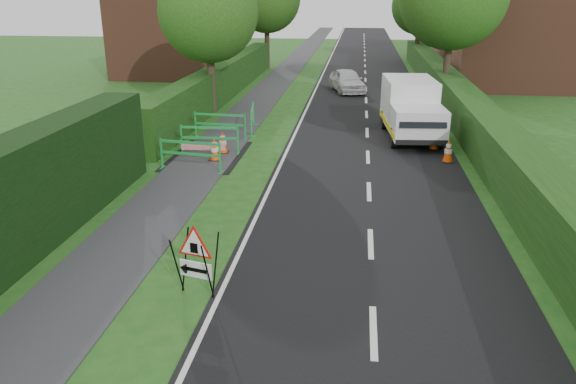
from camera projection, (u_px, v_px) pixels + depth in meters
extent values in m
plane|color=#1A4F16|center=(213.00, 358.00, 8.78)|extent=(120.00, 120.00, 0.00)
cube|color=black|center=(365.00, 68.00, 41.13)|extent=(6.00, 90.00, 0.02)
cube|color=#2D2D30|center=(291.00, 66.00, 41.78)|extent=(2.00, 90.00, 0.02)
cube|color=#14380F|center=(224.00, 97.00, 29.88)|extent=(1.00, 24.00, 1.80)
cube|color=#14380F|center=(465.00, 130.00, 22.94)|extent=(1.20, 50.00, 1.50)
cube|color=brown|center=(177.00, 32.00, 36.99)|extent=(7.00, 7.00, 5.50)
cube|color=brown|center=(515.00, 38.00, 32.68)|extent=(7.00, 7.00, 5.50)
cube|color=brown|center=(484.00, 24.00, 45.62)|extent=(7.00, 7.00, 5.50)
cylinder|color=#2D2116|center=(212.00, 85.00, 25.66)|extent=(0.36, 0.36, 2.62)
sphere|color=#194211|center=(208.00, 12.00, 24.57)|extent=(4.40, 4.40, 4.40)
cylinder|color=#2D2116|center=(446.00, 73.00, 28.05)|extent=(0.36, 0.36, 2.97)
cylinder|color=#2D2116|center=(267.00, 48.00, 40.55)|extent=(0.36, 0.36, 2.80)
cylinder|color=#2D2116|center=(417.00, 47.00, 43.06)|extent=(0.36, 0.36, 2.45)
sphere|color=#194211|center=(420.00, 6.00, 42.04)|extent=(4.20, 4.20, 4.20)
cylinder|color=black|center=(177.00, 266.00, 10.37)|extent=(0.12, 0.37, 1.20)
cylinder|color=black|center=(185.00, 259.00, 10.63)|extent=(0.12, 0.37, 1.20)
cylinder|color=black|center=(208.00, 272.00, 10.14)|extent=(0.12, 0.37, 1.20)
cylinder|color=black|center=(216.00, 265.00, 10.41)|extent=(0.12, 0.37, 1.20)
cube|color=white|center=(196.00, 270.00, 10.39)|extent=(0.65, 0.19, 0.32)
cube|color=black|center=(195.00, 270.00, 10.38)|extent=(0.46, 0.13, 0.08)
cone|color=black|center=(183.00, 268.00, 10.47)|extent=(0.19, 0.23, 0.19)
cube|color=black|center=(194.00, 248.00, 10.22)|extent=(0.15, 0.05, 0.19)
cube|color=silver|center=(409.00, 101.00, 22.10)|extent=(2.07, 3.11, 1.78)
cube|color=silver|center=(418.00, 123.00, 20.10)|extent=(1.99, 2.06, 1.09)
cube|color=black|center=(423.00, 121.00, 19.15)|extent=(1.63, 0.34, 0.50)
cube|color=yellow|center=(386.00, 123.00, 21.57)|extent=(0.38, 4.54, 0.22)
cube|color=yellow|center=(435.00, 124.00, 21.49)|extent=(0.38, 4.54, 0.22)
cube|color=black|center=(421.00, 142.00, 19.41)|extent=(1.81, 0.26, 0.18)
cylinder|color=black|center=(394.00, 138.00, 20.28)|extent=(0.28, 0.75, 0.74)
cylinder|color=black|center=(440.00, 138.00, 20.22)|extent=(0.28, 0.75, 0.74)
cylinder|color=black|center=(384.00, 120.00, 23.07)|extent=(0.28, 0.75, 0.74)
cylinder|color=black|center=(425.00, 120.00, 23.00)|extent=(0.28, 0.75, 0.74)
cube|color=black|center=(447.00, 162.00, 18.69)|extent=(0.38, 0.38, 0.04)
cone|color=#FF4708|center=(448.00, 150.00, 18.56)|extent=(0.32, 0.32, 0.75)
cylinder|color=white|center=(448.00, 151.00, 18.57)|extent=(0.25, 0.25, 0.14)
cylinder|color=white|center=(449.00, 146.00, 18.50)|extent=(0.17, 0.17, 0.10)
cube|color=black|center=(434.00, 149.00, 20.19)|extent=(0.38, 0.38, 0.04)
cone|color=#FF4708|center=(435.00, 138.00, 20.06)|extent=(0.32, 0.32, 0.75)
cylinder|color=white|center=(434.00, 139.00, 20.07)|extent=(0.25, 0.25, 0.14)
cylinder|color=white|center=(435.00, 134.00, 20.01)|extent=(0.17, 0.17, 0.10)
cube|color=black|center=(436.00, 130.00, 22.80)|extent=(0.38, 0.38, 0.04)
cone|color=#FF4708|center=(437.00, 121.00, 22.66)|extent=(0.32, 0.32, 0.75)
cylinder|color=white|center=(437.00, 122.00, 22.68)|extent=(0.25, 0.25, 0.14)
cylinder|color=white|center=(437.00, 117.00, 22.61)|extent=(0.17, 0.17, 0.10)
cube|color=black|center=(215.00, 160.00, 18.89)|extent=(0.38, 0.38, 0.04)
cone|color=#FF4708|center=(215.00, 148.00, 18.75)|extent=(0.32, 0.32, 0.75)
cylinder|color=white|center=(215.00, 150.00, 18.77)|extent=(0.25, 0.25, 0.14)
cylinder|color=white|center=(214.00, 144.00, 18.70)|extent=(0.17, 0.17, 0.10)
cube|color=black|center=(223.00, 152.00, 19.74)|extent=(0.38, 0.38, 0.04)
cone|color=#FF4708|center=(223.00, 142.00, 19.61)|extent=(0.32, 0.32, 0.75)
cylinder|color=white|center=(223.00, 143.00, 19.62)|extent=(0.25, 0.25, 0.14)
cylinder|color=white|center=(223.00, 137.00, 19.56)|extent=(0.17, 0.17, 0.10)
cube|color=green|center=(162.00, 153.00, 17.90)|extent=(0.06, 0.06, 1.00)
cube|color=green|center=(220.00, 158.00, 17.40)|extent=(0.06, 0.06, 1.00)
cube|color=green|center=(190.00, 143.00, 17.51)|extent=(1.99, 0.33, 0.08)
cube|color=green|center=(190.00, 154.00, 17.63)|extent=(1.99, 0.33, 0.08)
cube|color=green|center=(163.00, 168.00, 18.06)|extent=(0.11, 0.35, 0.04)
cube|color=green|center=(221.00, 173.00, 17.57)|extent=(0.11, 0.35, 0.04)
cube|color=green|center=(182.00, 139.00, 19.64)|extent=(0.05, 0.05, 1.00)
cube|color=green|center=(238.00, 140.00, 19.48)|extent=(0.05, 0.05, 1.00)
cube|color=green|center=(209.00, 128.00, 19.42)|extent=(2.00, 0.12, 0.08)
cube|color=green|center=(210.00, 138.00, 19.54)|extent=(2.00, 0.12, 0.08)
cube|color=green|center=(182.00, 152.00, 19.81)|extent=(0.07, 0.35, 0.04)
cube|color=green|center=(238.00, 153.00, 19.64)|extent=(0.07, 0.35, 0.04)
cube|color=green|center=(196.00, 124.00, 21.73)|extent=(0.05, 0.05, 1.00)
cube|color=green|center=(245.00, 127.00, 21.34)|extent=(0.05, 0.05, 1.00)
cube|color=green|center=(220.00, 115.00, 21.39)|extent=(2.00, 0.22, 0.08)
cube|color=green|center=(220.00, 124.00, 21.52)|extent=(2.00, 0.22, 0.08)
cube|color=green|center=(196.00, 136.00, 21.89)|extent=(0.09, 0.35, 0.04)
cube|color=green|center=(245.00, 139.00, 21.50)|extent=(0.09, 0.35, 0.04)
cube|color=green|center=(251.00, 124.00, 21.75)|extent=(0.06, 0.06, 1.00)
cube|color=green|center=(253.00, 113.00, 23.63)|extent=(0.06, 0.06, 1.00)
cube|color=green|center=(252.00, 108.00, 22.55)|extent=(0.34, 1.99, 0.08)
cube|color=green|center=(252.00, 117.00, 22.67)|extent=(0.34, 1.99, 0.08)
cube|color=green|center=(252.00, 136.00, 21.92)|extent=(0.35, 0.11, 0.04)
cube|color=green|center=(254.00, 125.00, 23.80)|extent=(0.35, 0.11, 0.04)
cube|color=red|center=(204.00, 159.00, 19.01)|extent=(1.50, 0.13, 0.25)
imported|color=silver|center=(347.00, 81.00, 31.28)|extent=(2.38, 3.94, 1.25)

